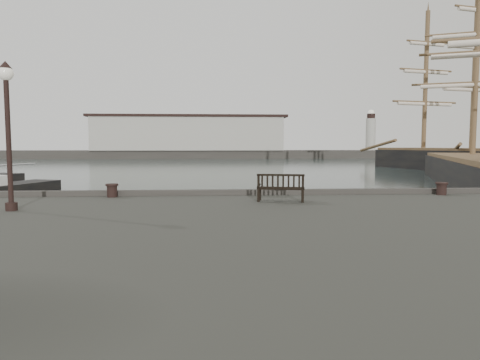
% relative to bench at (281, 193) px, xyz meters
% --- Properties ---
extents(ground, '(400.00, 400.00, 0.00)m').
position_rel_bench_xyz_m(ground, '(-0.06, 1.95, -1.82)').
color(ground, black).
rests_on(ground, ground).
extents(breakwater, '(140.00, 9.50, 12.20)m').
position_rel_bench_xyz_m(breakwater, '(-4.62, 93.95, 2.48)').
color(breakwater, '#383530').
rests_on(breakwater, ground).
extents(bench, '(1.49, 0.76, 0.81)m').
position_rel_bench_xyz_m(bench, '(0.00, 0.00, 0.00)').
color(bench, black).
rests_on(bench, quay).
extents(bollard_left, '(0.43, 0.43, 0.43)m').
position_rel_bench_xyz_m(bollard_left, '(-5.35, 1.45, -0.04)').
color(bollard_left, black).
rests_on(bollard_left, quay).
extents(bollard_right, '(0.44, 0.44, 0.43)m').
position_rel_bench_xyz_m(bollard_right, '(5.78, 1.37, -0.05)').
color(bollard_right, black).
rests_on(bollard_right, quay).
extents(lamp_post, '(0.38, 0.38, 3.83)m').
position_rel_bench_xyz_m(lamp_post, '(-7.29, -1.35, 2.20)').
color(lamp_post, black).
rests_on(lamp_post, quay).
extents(tall_ship_far, '(12.94, 30.94, 25.93)m').
position_rel_bench_xyz_m(tall_ship_far, '(29.30, 37.37, -0.97)').
color(tall_ship_far, black).
rests_on(tall_ship_far, ground).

